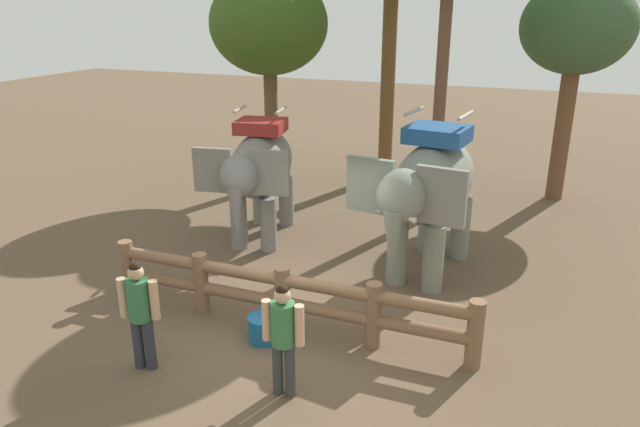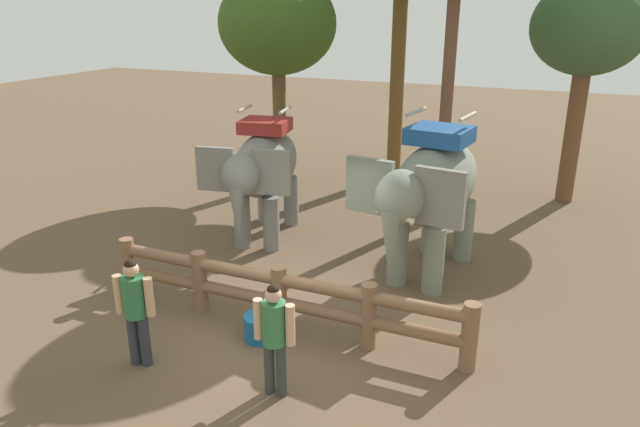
% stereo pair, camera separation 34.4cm
% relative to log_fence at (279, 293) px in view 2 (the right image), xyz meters
% --- Properties ---
extents(ground_plane, '(60.00, 60.00, 0.00)m').
position_rel_log_fence_xyz_m(ground_plane, '(-0.00, -0.04, -0.60)').
color(ground_plane, brown).
extents(log_fence, '(6.15, 0.27, 1.05)m').
position_rel_log_fence_xyz_m(log_fence, '(0.00, 0.00, 0.00)').
color(log_fence, brown).
rests_on(log_fence, ground).
extents(elephant_near_left, '(2.01, 3.38, 2.84)m').
position_rel_log_fence_xyz_m(elephant_near_left, '(-2.00, 3.23, 1.00)').
color(elephant_near_left, slate).
rests_on(elephant_near_left, ground).
extents(elephant_center, '(2.04, 3.64, 3.08)m').
position_rel_log_fence_xyz_m(elephant_center, '(1.69, 2.80, 1.13)').
color(elephant_center, gray).
rests_on(elephant_center, ground).
extents(tourist_woman_in_black, '(0.57, 0.38, 1.64)m').
position_rel_log_fence_xyz_m(tourist_woman_in_black, '(-1.37, -1.69, 0.35)').
color(tourist_woman_in_black, '#2C2F38').
rests_on(tourist_woman_in_black, ground).
extents(tourist_man_in_blue, '(0.57, 0.33, 1.61)m').
position_rel_log_fence_xyz_m(tourist_man_in_blue, '(0.72, -1.52, 0.33)').
color(tourist_man_in_blue, '#303534').
rests_on(tourist_man_in_blue, ground).
extents(tree_far_left, '(2.70, 2.70, 5.51)m').
position_rel_log_fence_xyz_m(tree_far_left, '(3.93, 8.62, 3.66)').
color(tree_far_left, brown).
rests_on(tree_far_left, ground).
extents(tree_back_center, '(3.09, 3.09, 5.69)m').
position_rel_log_fence_xyz_m(tree_back_center, '(-3.54, 7.01, 3.72)').
color(tree_back_center, brown).
rests_on(tree_back_center, ground).
extents(feed_bucket, '(0.51, 0.51, 0.40)m').
position_rel_log_fence_xyz_m(feed_bucket, '(-0.12, -0.42, -0.40)').
color(feed_bucket, '#19598C').
rests_on(feed_bucket, ground).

